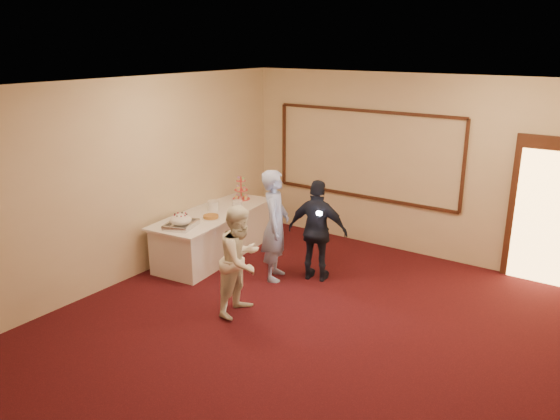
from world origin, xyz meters
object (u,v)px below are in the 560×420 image
(cupcake_stand, at_px, (241,190))
(plate_stack_b, at_px, (237,205))
(pavlova_tray, at_px, (181,222))
(plate_stack_a, at_px, (213,206))
(buffet_table, at_px, (214,234))
(man, at_px, (275,225))
(woman, at_px, (241,260))
(guest, at_px, (318,231))
(tart, at_px, (211,217))

(cupcake_stand, bearing_deg, plate_stack_b, -57.77)
(cupcake_stand, bearing_deg, pavlova_tray, -82.98)
(plate_stack_a, bearing_deg, buffet_table, -51.31)
(man, xyz_separation_m, woman, (0.26, -1.16, -0.10))
(woman, xyz_separation_m, guest, (0.28, 1.48, 0.03))
(pavlova_tray, relative_size, guest, 0.39)
(cupcake_stand, distance_m, man, 1.79)
(cupcake_stand, xyz_separation_m, tart, (0.30, -1.15, -0.14))
(buffet_table, bearing_deg, guest, 5.27)
(plate_stack_a, bearing_deg, tart, -53.59)
(man, bearing_deg, pavlova_tray, 95.29)
(plate_stack_b, bearing_deg, pavlova_tray, -94.94)
(pavlova_tray, xyz_separation_m, man, (1.25, 0.71, -0.01))
(plate_stack_b, xyz_separation_m, woman, (1.41, -1.67, -0.10))
(guest, bearing_deg, tart, 1.45)
(guest, bearing_deg, pavlova_tray, 16.22)
(plate_stack_b, distance_m, man, 1.26)
(buffet_table, distance_m, guest, 1.96)
(buffet_table, relative_size, plate_stack_b, 14.11)
(tart, xyz_separation_m, guest, (1.71, 0.46, -0.02))
(plate_stack_a, relative_size, plate_stack_b, 1.11)
(buffet_table, relative_size, pavlova_tray, 4.16)
(plate_stack_b, relative_size, tart, 0.62)
(cupcake_stand, xyz_separation_m, plate_stack_a, (0.04, -0.79, -0.08))
(plate_stack_a, distance_m, man, 1.45)
(pavlova_tray, xyz_separation_m, plate_stack_b, (0.11, 1.22, -0.01))
(pavlova_tray, xyz_separation_m, guest, (1.80, 1.03, -0.08))
(pavlova_tray, bearing_deg, tart, 80.83)
(plate_stack_a, xyz_separation_m, man, (1.43, -0.23, -0.01))
(plate_stack_a, distance_m, tart, 0.46)
(buffet_table, xyz_separation_m, plate_stack_a, (-0.07, 0.09, 0.46))
(buffet_table, xyz_separation_m, tart, (0.20, -0.28, 0.41))
(man, xyz_separation_m, guest, (0.55, 0.32, -0.07))
(cupcake_stand, distance_m, woman, 2.79)
(plate_stack_b, xyz_separation_m, guest, (1.69, -0.19, -0.07))
(plate_stack_b, relative_size, woman, 0.12)
(cupcake_stand, xyz_separation_m, woman, (1.73, -2.18, -0.19))
(cupcake_stand, relative_size, guest, 0.30)
(plate_stack_b, distance_m, guest, 1.71)
(plate_stack_a, bearing_deg, pavlova_tray, -79.31)
(man, bearing_deg, tart, 72.53)
(buffet_table, relative_size, guest, 1.61)
(buffet_table, relative_size, cupcake_stand, 5.45)
(pavlova_tray, bearing_deg, plate_stack_b, 85.06)
(cupcake_stand, bearing_deg, buffet_table, -83.19)
(pavlova_tray, relative_size, tart, 2.11)
(buffet_table, bearing_deg, woman, -38.67)
(tart, bearing_deg, cupcake_stand, 104.80)
(tart, bearing_deg, man, 6.64)
(cupcake_stand, bearing_deg, plate_stack_a, -87.40)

